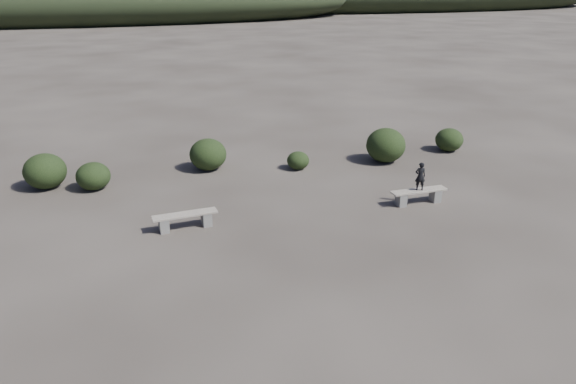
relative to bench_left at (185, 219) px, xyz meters
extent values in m
plane|color=#302925|center=(2.80, -4.01, -0.29)|extent=(1200.00, 1200.00, 0.00)
cube|color=#65625F|center=(-0.63, -0.10, -0.08)|extent=(0.32, 0.41, 0.42)
cube|color=#65625F|center=(0.63, 0.10, -0.08)|extent=(0.32, 0.41, 0.42)
cube|color=gray|center=(0.00, 0.00, 0.16)|extent=(1.94, 0.70, 0.05)
cube|color=#65625F|center=(6.91, 0.28, -0.08)|extent=(0.29, 0.39, 0.42)
cube|color=#65625F|center=(8.16, 0.39, -0.08)|extent=(0.29, 0.39, 0.42)
cube|color=gray|center=(7.53, 0.33, 0.16)|extent=(1.92, 0.56, 0.05)
imported|color=black|center=(7.53, 0.33, 0.66)|extent=(0.38, 0.28, 0.94)
ellipsoid|color=black|center=(-2.96, 3.96, 0.19)|extent=(1.18, 1.18, 0.96)
ellipsoid|color=black|center=(1.11, 5.23, 0.31)|extent=(1.41, 1.41, 1.21)
ellipsoid|color=black|center=(4.48, 4.55, 0.05)|extent=(0.86, 0.86, 0.69)
ellipsoid|color=black|center=(8.09, 4.69, 0.39)|extent=(1.56, 1.56, 1.36)
ellipsoid|color=black|center=(11.27, 5.49, 0.20)|extent=(1.16, 1.16, 0.97)
ellipsoid|color=black|center=(-4.60, 4.46, 0.33)|extent=(1.46, 1.46, 1.23)
ellipsoid|color=black|center=(-22.20, 85.99, 2.41)|extent=(110.00, 40.00, 12.00)
camera|label=1|loc=(-0.26, -15.37, 6.77)|focal=35.00mm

